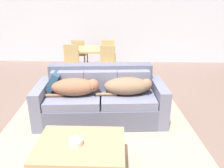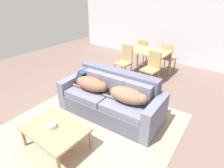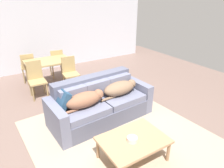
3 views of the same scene
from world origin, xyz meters
TOP-DOWN VIEW (x-y plane):
  - ground_plane at (0.00, 0.00)m, footprint 10.00×10.00m
  - back_partition at (0.00, 4.00)m, footprint 8.00×0.12m
  - area_rug at (0.17, -0.48)m, footprint 3.19×3.33m
  - couch at (0.17, 0.22)m, footprint 2.16×1.01m
  - dog_on_left_cushion at (-0.21, 0.06)m, footprint 0.89×0.38m
  - dog_on_right_cushion at (0.62, 0.14)m, footprint 0.90×0.41m
  - throw_pillow_by_left_arm at (-0.61, 0.22)m, footprint 0.29×0.38m
  - coffee_table at (0.04, -1.09)m, footprint 1.01×0.73m
  - bowl_on_coffee_table at (-0.01, -1.12)m, footprint 0.16×0.16m
  - dining_table at (-0.24, 2.47)m, footprint 1.20×0.82m
  - dining_chair_near_left at (-0.70, 1.96)m, footprint 0.41×0.41m
  - dining_chair_near_right at (0.18, 1.92)m, footprint 0.43×0.43m
  - dining_chair_far_left at (-0.68, 3.07)m, footprint 0.44×0.44m
  - dining_chair_far_right at (0.16, 2.99)m, footprint 0.42×0.42m

SIDE VIEW (x-z plane):
  - ground_plane at x=0.00m, z-range 0.00..0.00m
  - area_rug at x=0.17m, z-range 0.00..0.01m
  - couch at x=0.17m, z-range -0.10..0.79m
  - coffee_table at x=0.04m, z-range 0.16..0.56m
  - bowl_on_coffee_table at x=-0.01m, z-range 0.40..0.47m
  - dining_chair_far_left at x=-0.68m, z-range 0.06..0.93m
  - dining_chair_far_right at x=0.16m, z-range 0.05..0.94m
  - dining_chair_near_left at x=-0.70m, z-range 0.04..0.96m
  - dining_chair_near_right at x=0.18m, z-range 0.06..0.96m
  - dog_on_right_cushion at x=0.62m, z-range 0.49..0.77m
  - dog_on_left_cushion at x=-0.21m, z-range 0.49..0.77m
  - throw_pillow_by_left_arm at x=-0.61m, z-range 0.47..0.85m
  - dining_table at x=-0.24m, z-range 0.30..1.04m
  - back_partition at x=0.00m, z-range 0.00..2.70m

